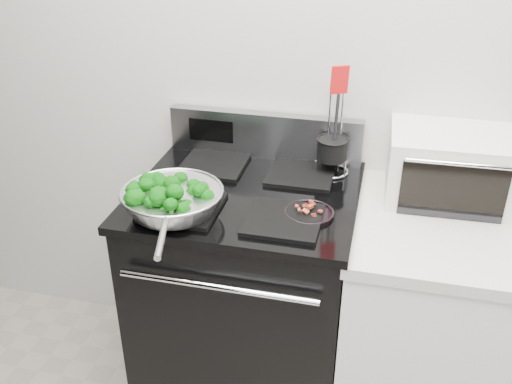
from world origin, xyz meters
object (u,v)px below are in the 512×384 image
(toaster_oven, at_px, (449,166))
(gas_range, at_px, (247,294))
(bacon_plate, at_px, (309,210))
(skillet, at_px, (172,199))
(utensil_holder, at_px, (332,155))

(toaster_oven, bearing_deg, gas_range, -166.70)
(bacon_plate, distance_m, toaster_oven, 0.54)
(toaster_oven, bearing_deg, bacon_plate, -148.01)
(skillet, distance_m, bacon_plate, 0.45)
(bacon_plate, bearing_deg, skillet, -167.65)
(gas_range, distance_m, bacon_plate, 0.55)
(gas_range, height_order, skillet, gas_range)
(skillet, relative_size, utensil_holder, 1.28)
(skillet, bearing_deg, bacon_plate, -2.63)
(utensil_holder, bearing_deg, skillet, -161.45)
(skillet, xyz_separation_m, bacon_plate, (0.44, 0.10, -0.04))
(bacon_plate, height_order, toaster_oven, toaster_oven)
(utensil_holder, height_order, toaster_oven, utensil_holder)
(gas_range, bearing_deg, utensil_holder, 38.45)
(bacon_plate, bearing_deg, toaster_oven, 33.56)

